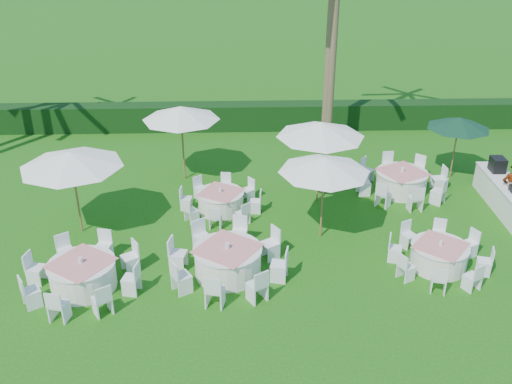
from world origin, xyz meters
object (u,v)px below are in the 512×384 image
banquet_table_a (83,274)px  umbrella_c (181,113)px  banquet_table_e (221,201)px  banquet_table_f (401,181)px  banquet_table_b (228,260)px  buffet_table (507,197)px  staff_person (510,188)px  banquet_table_c (439,255)px  umbrella_b (324,165)px  umbrella_d (321,129)px  umbrella_a (71,159)px  umbrella_green (459,123)px

banquet_table_a → umbrella_c: size_ratio=1.11×
banquet_table_e → banquet_table_f: bearing=10.3°
banquet_table_e → banquet_table_a: bearing=-130.5°
banquet_table_b → buffet_table: buffet_table is taller
banquet_table_a → banquet_table_e: (3.67, 4.31, -0.05)m
banquet_table_b → banquet_table_f: size_ratio=1.04×
umbrella_c → staff_person: 11.79m
banquet_table_c → buffet_table: (3.40, 3.29, 0.13)m
buffet_table → staff_person: size_ratio=2.33×
banquet_table_c → umbrella_b: (-3.19, 1.82, 2.11)m
banquet_table_e → umbrella_d: 4.17m
banquet_table_a → umbrella_d: umbrella_d is taller
banquet_table_c → umbrella_c: 10.27m
umbrella_d → buffet_table: (6.38, -0.98, -2.18)m
banquet_table_c → banquet_table_e: (-6.40, 3.63, -0.01)m
umbrella_d → buffet_table: umbrella_d is taller
banquet_table_c → buffet_table: size_ratio=0.69×
umbrella_d → buffet_table: 6.81m
banquet_table_f → umbrella_b: (-3.35, -3.01, 2.06)m
banquet_table_a → banquet_table_b: bearing=7.5°
banquet_table_c → umbrella_d: (-2.99, 4.27, 2.31)m
banquet_table_e → banquet_table_f: banquet_table_f is taller
banquet_table_a → buffet_table: buffet_table is taller
banquet_table_b → umbrella_b: (2.92, 1.97, 2.05)m
banquet_table_f → buffet_table: bearing=-25.4°
banquet_table_b → umbrella_a: 5.77m
banquet_table_a → staff_person: staff_person is taller
banquet_table_b → umbrella_a: (-4.75, 2.52, 2.09)m
banquet_table_f → staff_person: 3.65m
banquet_table_b → umbrella_d: bearing=54.8°
banquet_table_c → umbrella_a: bearing=167.7°
umbrella_green → staff_person: size_ratio=1.37×
banquet_table_a → staff_person: (13.50, 3.95, 0.47)m
banquet_table_a → staff_person: size_ratio=1.81×
banquet_table_c → banquet_table_f: (0.16, 4.83, 0.05)m
umbrella_b → banquet_table_e: bearing=150.5°
umbrella_a → umbrella_b: umbrella_a is taller
umbrella_c → umbrella_b: bearing=-43.5°
banquet_table_a → banquet_table_b: (3.96, 0.52, 0.02)m
banquet_table_e → buffet_table: size_ratio=0.68×
umbrella_green → buffet_table: (0.98, -2.73, -1.71)m
staff_person → banquet_table_a: bearing=20.1°
banquet_table_b → banquet_table_e: 3.80m
banquet_table_b → staff_person: size_ratio=1.92×
umbrella_green → banquet_table_e: bearing=-164.8°
banquet_table_e → staff_person: 9.85m
umbrella_a → umbrella_d: 8.10m
banquet_table_c → umbrella_green: (2.42, 6.02, 1.84)m
banquet_table_b → umbrella_green: 10.68m
umbrella_a → umbrella_d: (7.87, 1.90, 0.16)m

